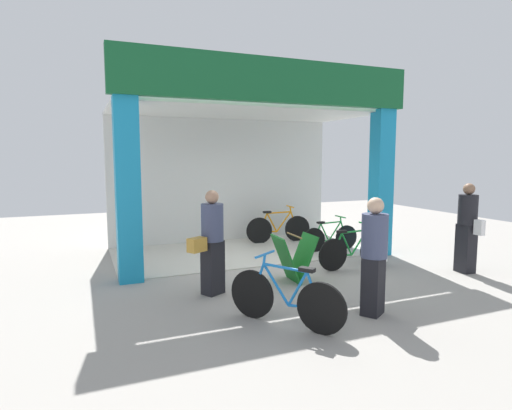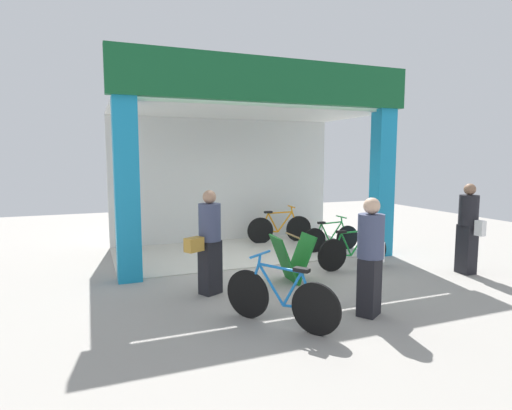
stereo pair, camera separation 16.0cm
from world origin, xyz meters
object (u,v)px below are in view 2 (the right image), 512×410
object	(u,v)px
bicycle_inside_0	(280,228)
pedestrian_0	(371,255)
pedestrian_2	(209,241)
bicycle_parked_1	(353,251)
pedestrian_1	(468,227)
bicycle_parked_0	(280,298)
sandwich_board_sign	(292,258)
bicycle_inside_1	(331,238)

from	to	relation	value
bicycle_inside_0	pedestrian_0	distance (m)	5.02
bicycle_inside_0	pedestrian_2	bearing A→B (deg)	-130.00
bicycle_inside_0	bicycle_parked_1	bearing A→B (deg)	-84.27
pedestrian_1	pedestrian_0	bearing A→B (deg)	-160.17
bicycle_inside_0	pedestrian_0	world-z (taller)	pedestrian_0
bicycle_parked_0	pedestrian_1	bearing A→B (deg)	12.79
sandwich_board_sign	pedestrian_2	xyz separation A→B (m)	(-1.52, -0.12, 0.44)
bicycle_inside_1	pedestrian_2	xyz separation A→B (m)	(-3.39, -1.89, 0.53)
pedestrian_0	bicycle_inside_0	bearing A→B (deg)	79.56
sandwich_board_sign	bicycle_parked_0	bearing A→B (deg)	-120.91
pedestrian_1	bicycle_parked_1	bearing A→B (deg)	149.38
bicycle_parked_0	bicycle_parked_1	xyz separation A→B (m)	(2.49, 2.02, -0.02)
bicycle_inside_1	pedestrian_0	bearing A→B (deg)	-113.88
bicycle_inside_1	bicycle_parked_1	bearing A→B (deg)	-105.25
bicycle_parked_1	pedestrian_0	size ratio (longest dim) A/B	0.98
bicycle_inside_1	sandwich_board_sign	distance (m)	2.58
bicycle_inside_1	bicycle_parked_0	distance (m)	4.51
pedestrian_0	pedestrian_1	bearing A→B (deg)	19.83
pedestrian_1	pedestrian_2	world-z (taller)	pedestrian_1
bicycle_inside_1	pedestrian_0	world-z (taller)	pedestrian_0
bicycle_inside_0	pedestrian_2	distance (m)	4.25
bicycle_inside_0	pedestrian_0	size ratio (longest dim) A/B	1.03
sandwich_board_sign	pedestrian_1	world-z (taller)	pedestrian_1
bicycle_inside_1	bicycle_inside_0	bearing A→B (deg)	116.77
bicycle_parked_0	pedestrian_0	world-z (taller)	pedestrian_0
bicycle_inside_1	pedestrian_0	distance (m)	3.94
bicycle_parked_0	sandwich_board_sign	bearing A→B (deg)	59.09
bicycle_parked_1	sandwich_board_sign	distance (m)	1.51
sandwich_board_sign	bicycle_inside_0	bearing A→B (deg)	69.09
bicycle_inside_1	sandwich_board_sign	xyz separation A→B (m)	(-1.87, -1.78, 0.09)
bicycle_inside_0	bicycle_parked_0	size ratio (longest dim) A/B	1.20
sandwich_board_sign	pedestrian_2	world-z (taller)	pedestrian_2
bicycle_inside_0	pedestrian_0	xyz separation A→B (m)	(-0.91, -4.92, 0.47)
bicycle_parked_0	pedestrian_1	xyz separation A→B (m)	(4.27, 0.97, 0.50)
bicycle_parked_0	pedestrian_1	size ratio (longest dim) A/B	0.83
sandwich_board_sign	bicycle_inside_1	bearing A→B (deg)	43.58
bicycle_parked_1	pedestrian_2	bearing A→B (deg)	-171.61
pedestrian_1	bicycle_parked_0	bearing A→B (deg)	-167.21
bicycle_parked_1	pedestrian_2	distance (m)	3.07
bicycle_parked_1	pedestrian_1	world-z (taller)	pedestrian_1
bicycle_inside_1	bicycle_parked_1	xyz separation A→B (m)	(-0.40, -1.45, 0.03)
bicycle_inside_0	pedestrian_1	size ratio (longest dim) A/B	1.00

